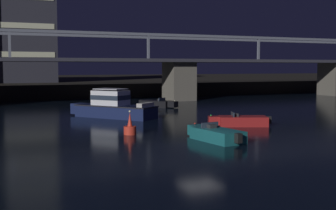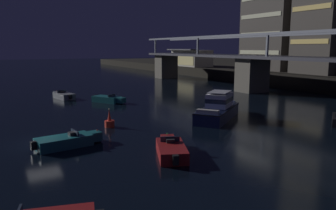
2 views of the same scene
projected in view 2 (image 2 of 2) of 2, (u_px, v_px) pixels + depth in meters
The scene contains 10 objects.
ground_plane at pixel (43, 143), 25.39m from camera, with size 400.00×400.00×0.00m, color black.
river_bridge at pixel (335, 71), 41.60m from camera, with size 94.07×6.40×9.38m.
tower_west_low at pixel (279, 25), 76.25m from camera, with size 13.05×12.42×20.69m.
waterfront_pavilion at pixel (191, 58), 91.36m from camera, with size 12.40×7.40×4.70m.
cabin_cruiser_near_left at pixel (218, 109), 34.00m from camera, with size 7.14×8.54×2.79m.
speedboat_near_right at pixel (108, 99), 44.23m from camera, with size 4.86×3.62×1.16m.
speedboat_mid_right at pixel (63, 96), 47.64m from camera, with size 5.22×2.54×1.16m.
speedboat_far_left at pixel (67, 141), 24.40m from camera, with size 2.28×5.23×1.16m.
speedboat_far_center at pixel (171, 150), 22.39m from camera, with size 5.04×3.18×1.16m.
channel_buoy at pixel (110, 122), 30.44m from camera, with size 0.90×0.90×1.76m.
Camera 2 is at (26.12, -3.53, 7.22)m, focal length 35.29 mm.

